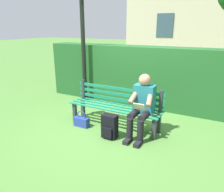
# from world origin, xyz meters

# --- Properties ---
(ground) EXTENTS (60.00, 60.00, 0.00)m
(ground) POSITION_xyz_m (0.00, 0.00, 0.00)
(ground) COLOR #477533
(park_bench) EXTENTS (1.94, 0.47, 0.84)m
(park_bench) POSITION_xyz_m (0.00, -0.07, 0.44)
(park_bench) COLOR #2D3338
(park_bench) RESTS_ON ground
(person_seated) EXTENTS (0.44, 0.73, 1.16)m
(person_seated) POSITION_xyz_m (-0.62, 0.10, 0.61)
(person_seated) COLOR #1E6672
(person_seated) RESTS_ON ground
(hedge_backdrop) EXTENTS (6.29, 0.68, 1.56)m
(hedge_backdrop) POSITION_xyz_m (-0.48, -1.58, 0.78)
(hedge_backdrop) COLOR #1E5123
(hedge_backdrop) RESTS_ON ground
(backpack) EXTENTS (0.28, 0.24, 0.45)m
(backpack) POSITION_xyz_m (-0.15, 0.47, 0.22)
(backpack) COLOR black
(backpack) RESTS_ON ground
(handbag) EXTENTS (0.32, 0.14, 0.34)m
(handbag) POSITION_xyz_m (0.59, 0.32, 0.11)
(handbag) COLOR navy
(handbag) RESTS_ON ground
(lamp_post) EXTENTS (0.24, 0.24, 3.25)m
(lamp_post) POSITION_xyz_m (1.49, -1.10, 1.84)
(lamp_post) COLOR black
(lamp_post) RESTS_ON ground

